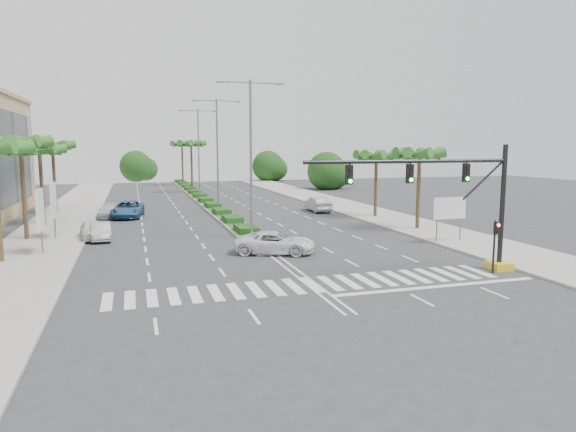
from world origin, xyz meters
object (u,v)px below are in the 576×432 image
Objects in this scene: car_parked_b at (101,231)px; car_parked_c at (128,209)px; car_crossing at (275,243)px; car_right at (318,204)px; car_parked_d at (108,211)px; car_parked_a at (92,230)px.

car_parked_b is 0.68× the size of car_parked_c.
car_crossing is 1.08× the size of car_right.
car_parked_c is 1.31× the size of car_parked_d.
car_right is (10.35, 20.05, 0.07)m from car_crossing.
car_right reaches higher than car_crossing.
car_parked_d is (0.01, 13.06, -0.01)m from car_parked_b.
car_parked_a is 0.86× the size of car_right.
car_right reaches higher than car_parked_a.
car_parked_c is at bearing -2.20° from car_right.
car_parked_c is (2.54, 11.86, 0.10)m from car_parked_a.
car_parked_b is 12.60m from car_parked_c.
car_parked_c is 23.13m from car_crossing.
car_crossing is at bearing -57.73° from car_parked_d.
car_parked_c reaches higher than car_parked_b.
car_crossing is (9.51, -21.09, -0.08)m from car_parked_c.
car_parked_b is (0.66, -0.60, -0.05)m from car_parked_a.
car_parked_a is 24.88m from car_right.
car_parked_d is (-1.87, 0.61, -0.17)m from car_parked_c.
car_right is at bearing 0.27° from car_parked_d.
car_parked_c reaches higher than car_parked_a.
car_parked_b is 0.76× the size of car_crossing.
car_parked_b is at bearing -91.30° from car_parked_c.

